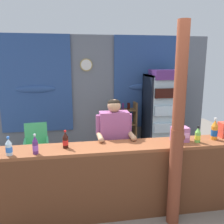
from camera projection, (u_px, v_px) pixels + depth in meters
ground_plane at (110, 183)px, 4.06m from camera, size 8.03×8.03×0.00m
back_wall_curtained at (96, 91)px, 5.61m from camera, size 5.31×0.22×2.58m
stall_counter at (120, 176)px, 3.10m from camera, size 3.54×0.44×0.95m
timber_post at (177, 134)px, 2.85m from camera, size 0.18×0.15×2.46m
drink_fridge at (164, 107)px, 5.34m from camera, size 0.76×0.74×1.83m
bottle_shelf_rack at (126, 125)px, 5.50m from camera, size 0.48×0.28×1.10m
plastic_lawn_chair at (36, 143)px, 4.56m from camera, size 0.49×0.49×0.86m
shopkeeper at (114, 137)px, 3.51m from camera, size 0.53×0.42×1.49m
soda_bottle_orange_soda at (214, 130)px, 3.32m from camera, size 0.09×0.09×0.31m
soda_bottle_cola at (65, 140)px, 3.00m from camera, size 0.07×0.07×0.23m
soda_bottle_water at (9, 147)px, 2.78m from camera, size 0.08×0.08×0.22m
soda_bottle_grape_soda at (35, 146)px, 2.81m from camera, size 0.07×0.07×0.24m
soda_bottle_lime_soda at (198, 135)px, 3.21m from camera, size 0.08×0.08×0.23m
snack_box_wafer at (180, 134)px, 3.25m from camera, size 0.22×0.16×0.20m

